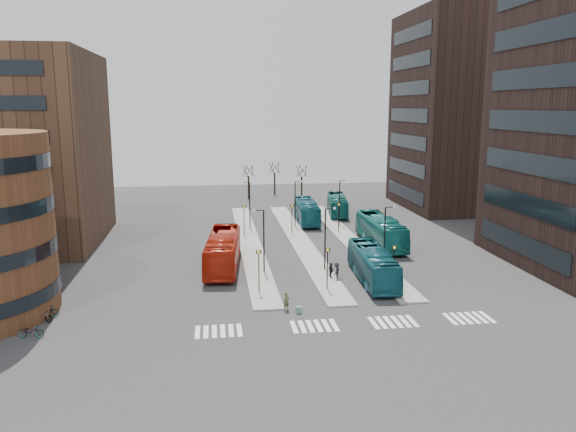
{
  "coord_description": "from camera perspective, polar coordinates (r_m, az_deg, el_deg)",
  "views": [
    {
      "loc": [
        -8.14,
        -34.3,
        15.94
      ],
      "look_at": [
        -0.69,
        20.67,
        5.0
      ],
      "focal_mm": 35.0,
      "sensor_mm": 36.0,
      "label": 1
    }
  ],
  "objects": [
    {
      "name": "sign_poles",
      "position": [
        59.67,
        1.88,
        -1.96
      ],
      "size": [
        12.45,
        22.12,
        3.65
      ],
      "color": "black",
      "rests_on": "ground"
    },
    {
      "name": "teal_bus_d",
      "position": [
        83.71,
        5.03,
        1.15
      ],
      "size": [
        3.97,
        10.7,
        2.91
      ],
      "primitive_type": "imported",
      "rotation": [
        0.0,
        0.0,
        -0.15
      ],
      "color": "#125E5A",
      "rests_on": "ground"
    },
    {
      "name": "suitcase",
      "position": [
        44.42,
        1.08,
        -9.51
      ],
      "size": [
        0.44,
        0.36,
        0.53
      ],
      "primitive_type": "cube",
      "rotation": [
        0.0,
        0.0,
        0.04
      ],
      "color": "#1B4797",
      "rests_on": "ground"
    },
    {
      "name": "commuter_c",
      "position": [
        52.59,
        4.95,
        -5.59
      ],
      "size": [
        1.05,
        1.23,
        1.65
      ],
      "primitive_type": "imported",
      "rotation": [
        0.0,
        0.0,
        4.21
      ],
      "color": "black",
      "rests_on": "ground"
    },
    {
      "name": "teal_bus_b",
      "position": [
        77.85,
        1.92,
        0.48
      ],
      "size": [
        3.17,
        11.11,
        3.06
      ],
      "primitive_type": "imported",
      "rotation": [
        0.0,
        0.0,
        -0.05
      ],
      "color": "#145766",
      "rests_on": "ground"
    },
    {
      "name": "bare_trees",
      "position": [
        98.45,
        -1.34,
        3.44
      ],
      "size": [
        10.97,
        8.14,
        5.9
      ],
      "color": "black",
      "rests_on": "ground"
    },
    {
      "name": "traveller",
      "position": [
        44.81,
        -0.16,
        -8.65
      ],
      "size": [
        0.66,
        0.61,
        1.51
      ],
      "primitive_type": "imported",
      "rotation": [
        0.0,
        0.0,
        0.6
      ],
      "color": "brown",
      "rests_on": "ground"
    },
    {
      "name": "bicycle_near",
      "position": [
        43.77,
        -24.68,
        -10.59
      ],
      "size": [
        1.91,
        0.91,
        0.97
      ],
      "primitive_type": "imported",
      "rotation": [
        0.0,
        0.0,
        1.42
      ],
      "color": "gray",
      "rests_on": "ground"
    },
    {
      "name": "island_right",
      "position": [
        68.16,
        6.21,
        -2.37
      ],
      "size": [
        2.5,
        45.0,
        0.15
      ],
      "primitive_type": "cube",
      "color": "gray",
      "rests_on": "ground"
    },
    {
      "name": "teal_bus_c",
      "position": [
        65.77,
        9.4,
        -1.51
      ],
      "size": [
        2.89,
        12.12,
        3.37
      ],
      "primitive_type": "imported",
      "rotation": [
        0.0,
        0.0,
        0.01
      ],
      "color": "#156A66",
      "rests_on": "ground"
    },
    {
      "name": "commuter_b",
      "position": [
        52.94,
        4.39,
        -5.55
      ],
      "size": [
        0.59,
        0.94,
        1.5
      ],
      "primitive_type": "imported",
      "rotation": [
        0.0,
        0.0,
        1.85
      ],
      "color": "black",
      "rests_on": "ground"
    },
    {
      "name": "commuter_a",
      "position": [
        52.5,
        -7.55,
        -5.66
      ],
      "size": [
        0.98,
        0.86,
        1.68
      ],
      "primitive_type": "imported",
      "rotation": [
        0.0,
        0.0,
        2.82
      ],
      "color": "black",
      "rests_on": "ground"
    },
    {
      "name": "ground",
      "position": [
        38.68,
        5.27,
        -13.22
      ],
      "size": [
        160.0,
        160.0,
        0.0
      ],
      "primitive_type": "plane",
      "color": "#29292B",
      "rests_on": "ground"
    },
    {
      "name": "bicycle_mid",
      "position": [
        46.38,
        -23.64,
        -9.34
      ],
      "size": [
        1.53,
        0.85,
        0.89
      ],
      "primitive_type": "imported",
      "rotation": [
        0.0,
        0.0,
        1.26
      ],
      "color": "gray",
      "rests_on": "ground"
    },
    {
      "name": "teal_bus_a",
      "position": [
        52.43,
        8.6,
        -4.91
      ],
      "size": [
        3.13,
        11.2,
        3.09
      ],
      "primitive_type": "imported",
      "rotation": [
        0.0,
        0.0,
        -0.05
      ],
      "color": "#135361",
      "rests_on": "ground"
    },
    {
      "name": "tower_far",
      "position": [
        93.36,
        18.02,
        10.04
      ],
      "size": [
        20.12,
        20.0,
        30.0
      ],
      "color": "black",
      "rests_on": "ground"
    },
    {
      "name": "bicycle_far",
      "position": [
        46.99,
        -23.42,
        -8.99
      ],
      "size": [
        1.98,
        1.37,
        0.99
      ],
      "primitive_type": "imported",
      "rotation": [
        0.0,
        0.0,
        2.0
      ],
      "color": "gray",
      "rests_on": "ground"
    },
    {
      "name": "lamp_posts",
      "position": [
        64.42,
        2.06,
        0.09
      ],
      "size": [
        14.04,
        20.24,
        6.12
      ],
      "color": "black",
      "rests_on": "ground"
    },
    {
      "name": "crosswalk_stripes",
      "position": [
        42.64,
        6.39,
        -10.86
      ],
      "size": [
        22.35,
        2.4,
        0.01
      ],
      "color": "silver",
      "rests_on": "ground"
    },
    {
      "name": "island_left",
      "position": [
        66.35,
        -3.92,
        -2.7
      ],
      "size": [
        2.5,
        45.0,
        0.15
      ],
      "primitive_type": "cube",
      "color": "gray",
      "rests_on": "ground"
    },
    {
      "name": "red_bus",
      "position": [
        56.35,
        -6.62,
        -3.51
      ],
      "size": [
        4.03,
        12.71,
        3.48
      ],
      "primitive_type": "imported",
      "rotation": [
        0.0,
        0.0,
        -0.09
      ],
      "color": "#B11F0D",
      "rests_on": "ground"
    },
    {
      "name": "island_mid",
      "position": [
        67.0,
        1.21,
        -2.54
      ],
      "size": [
        2.5,
        45.0,
        0.15
      ],
      "primitive_type": "cube",
      "color": "gray",
      "rests_on": "ground"
    }
  ]
}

